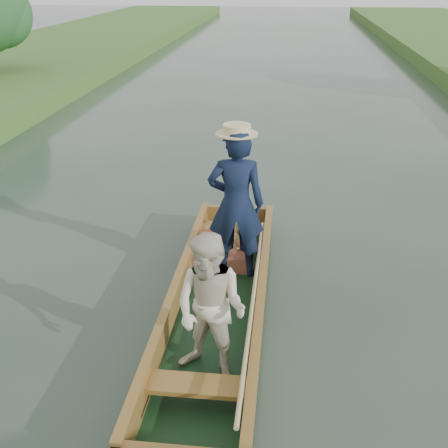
# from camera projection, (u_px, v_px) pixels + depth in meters

# --- Properties ---
(ground) EXTENTS (120.00, 120.00, 0.00)m
(ground) POSITION_uv_depth(u_px,v_px,m) (218.00, 316.00, 6.78)
(ground) COLOR #283D30
(ground) RESTS_ON ground
(trees_far) EXTENTS (22.78, 4.12, 4.50)m
(trees_far) POSITION_uv_depth(u_px,v_px,m) (269.00, 11.00, 17.09)
(trees_far) COLOR #47331E
(trees_far) RESTS_ON ground
(punt) EXTENTS (1.12, 5.00, 2.10)m
(punt) POSITION_uv_depth(u_px,v_px,m) (223.00, 267.00, 6.57)
(punt) COLOR black
(punt) RESTS_ON ground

